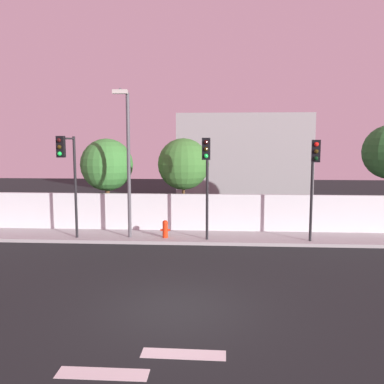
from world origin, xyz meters
name	(u,v)px	position (x,y,z in m)	size (l,w,h in m)	color
ground_plane	(177,309)	(0.00, 0.00, 0.00)	(80.00, 80.00, 0.00)	black
sidewalk	(195,237)	(0.00, 8.20, 0.07)	(36.00, 2.40, 0.15)	#9B9B9B
perimeter_wall	(196,212)	(0.00, 9.49, 1.05)	(36.00, 0.18, 1.80)	silver
traffic_light_left	(68,165)	(-5.46, 6.93, 3.50)	(0.42, 1.39, 4.59)	black
traffic_light_center	(207,167)	(0.58, 6.94, 3.45)	(0.34, 1.36, 4.51)	black
traffic_light_right	(314,168)	(5.06, 6.90, 3.39)	(0.38, 1.43, 4.42)	black
street_lamp_curbside	(127,153)	(-2.94, 7.51, 4.00)	(0.61, 1.80, 6.50)	#4C4C51
fire_hydrant	(165,228)	(-1.32, 7.77, 0.58)	(0.44, 0.26, 0.81)	red
roadside_tree_leftmost	(107,165)	(-4.71, 10.53, 3.31)	(2.71, 2.71, 4.68)	brown
roadside_tree_midleft	(183,164)	(-0.72, 10.53, 3.36)	(2.64, 2.64, 4.69)	brown
low_building_distant	(242,157)	(3.01, 23.49, 3.33)	(10.28, 6.00, 6.66)	gray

